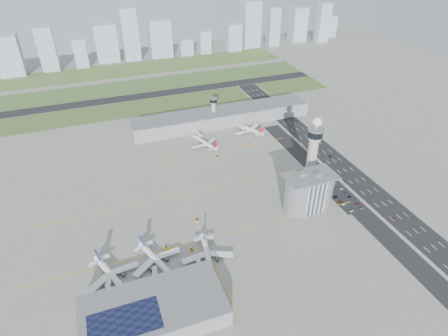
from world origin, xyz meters
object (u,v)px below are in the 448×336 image
object	(u,v)px
airplane_near_b	(157,258)
car_lot_11	(335,184)
jet_bridge_near_1	(155,285)
jet_bridge_far_1	(237,125)
admin_building	(308,192)
car_lot_3	(336,197)
airplane_far_a	(204,140)
airplane_far_b	(248,126)
car_lot_6	(362,208)
jet_bridge_near_0	(108,299)
tug_3	(197,221)
control_tower	(313,149)
car_lot_7	(358,204)
jet_bridge_far_0	(195,132)
car_lot_1	(344,204)
car_lot_8	(350,197)
tug_5	(249,145)
airplane_near_c	(208,254)
car_lot_10	(341,189)
tug_1	(191,250)
car_hw_4	(263,104)
car_lot_2	(341,202)
tug_0	(105,270)
car_lot_4	(333,192)
tug_4	(217,157)
tug_2	(166,248)
car_lot_9	(347,194)
car_hw_1	(330,156)
car_hw_2	(296,121)
airplane_near_a	(112,274)
jet_bridge_near_2	(200,273)
secondary_tower	(213,109)
car_lot_5	(326,186)

from	to	relation	value
airplane_near_b	car_lot_11	xyz separation A→B (m)	(170.08, 38.06, -5.54)
jet_bridge_near_1	jet_bridge_far_1	xyz separation A→B (m)	(135.00, 193.00, 0.00)
admin_building	car_lot_3	world-z (taller)	admin_building
airplane_far_a	car_lot_11	distance (m)	140.48
airplane_far_b	car_lot_11	bearing A→B (deg)	170.40
admin_building	car_lot_6	bearing A→B (deg)	-25.08
jet_bridge_near_0	tug_3	distance (m)	90.67
control_tower	car_lot_7	world-z (taller)	control_tower
jet_bridge_far_0	car_lot_1	world-z (taller)	jet_bridge_far_0
control_tower	car_lot_8	world-z (taller)	control_tower
car_lot_8	tug_5	bearing A→B (deg)	19.36
airplane_near_c	car_lot_10	xyz separation A→B (m)	(137.69, 38.14, -5.55)
car_lot_10	car_lot_3	bearing A→B (deg)	118.80
admin_building	tug_3	world-z (taller)	admin_building
tug_1	car_hw_4	world-z (taller)	tug_1
airplane_far_a	jet_bridge_near_1	world-z (taller)	airplane_far_a
jet_bridge_far_1	car_lot_2	size ratio (longest dim) A/B	3.31
tug_0	car_hw_4	distance (m)	307.93
tug_3	car_lot_4	distance (m)	122.93
airplane_near_c	admin_building	bearing A→B (deg)	115.66
airplane_near_c	tug_4	world-z (taller)	airplane_near_c
tug_2	tug_5	distance (m)	164.85
car_lot_9	car_hw_1	distance (m)	62.68
airplane_near_b	car_lot_3	xyz separation A→B (m)	(159.31, 21.05, -5.58)
car_hw_4	tug_5	bearing A→B (deg)	-119.35
car_lot_9	car_hw_2	size ratio (longest dim) A/B	0.82
car_lot_11	car_hw_2	distance (m)	127.16
tug_3	car_lot_6	distance (m)	136.71
tug_3	tug_1	bearing A→B (deg)	160.43
airplane_near_a	car_hw_1	distance (m)	238.78
jet_bridge_near_1	car_lot_11	size ratio (longest dim) A/B	3.28
car_lot_8	car_hw_1	distance (m)	66.84
control_tower	car_hw_4	size ratio (longest dim) A/B	17.59
airplane_near_b	car_lot_7	bearing A→B (deg)	71.25
tug_5	car_lot_7	world-z (taller)	tug_5
car_hw_2	jet_bridge_near_1	bearing A→B (deg)	-144.74
car_lot_6	car_hw_2	world-z (taller)	car_hw_2
jet_bridge_near_2	car_lot_3	size ratio (longest dim) A/B	3.51
car_lot_9	car_lot_10	distance (m)	8.05
car_lot_2	admin_building	bearing A→B (deg)	76.35
airplane_far_a	car_hw_2	xyz separation A→B (m)	(119.01, 14.46, -4.86)
airplane_near_b	car_lot_1	world-z (taller)	airplane_near_b
control_tower	car_lot_3	size ratio (longest dim) A/B	16.16
airplane_near_a	car_lot_2	size ratio (longest dim) A/B	10.72
secondary_tower	airplane_near_a	distance (m)	239.10
airplane_far_b	car_hw_2	xyz separation A→B (m)	(63.68, 1.46, -5.65)
jet_bridge_near_2	tug_0	size ratio (longest dim) A/B	4.21
tug_0	car_lot_4	bearing A→B (deg)	74.90
car_lot_5	car_lot_9	size ratio (longest dim) A/B	1.02
airplane_far_b	car_hw_2	size ratio (longest dim) A/B	9.67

